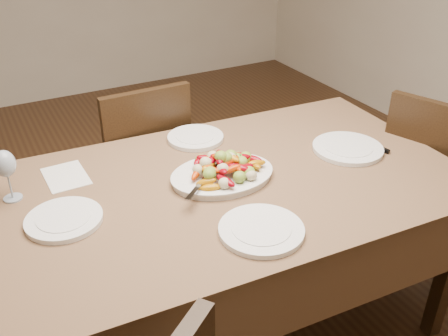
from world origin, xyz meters
TOP-DOWN VIEW (x-y plane):
  - floor at (0.00, 0.00)m, footprint 6.00×6.00m
  - dining_table at (0.15, -0.16)m, footprint 1.89×1.14m
  - chair_far at (0.05, 0.60)m, footprint 0.43×0.43m
  - chair_right at (1.26, -0.25)m, footprint 0.54×0.54m
  - serving_platter at (0.15, -0.13)m, footprint 0.40×0.31m
  - roasted_vegetables at (0.15, -0.13)m, footprint 0.33×0.23m
  - serving_spoon at (0.08, -0.17)m, footprint 0.24×0.24m
  - plate_left at (-0.44, -0.13)m, footprint 0.25×0.25m
  - plate_right at (0.73, -0.18)m, footprint 0.29×0.29m
  - plate_far at (0.21, 0.22)m, footprint 0.25×0.25m
  - plate_near at (0.10, -0.49)m, footprint 0.28×0.28m
  - wine_glass at (-0.57, 0.10)m, footprint 0.08×0.08m
  - menu_card at (-0.37, 0.17)m, footprint 0.15×0.21m
  - table_knife at (0.85, -0.19)m, footprint 0.05×0.20m

SIDE VIEW (x-z plane):
  - floor at x=0.00m, z-range 0.00..0.00m
  - dining_table at x=0.15m, z-range 0.00..0.76m
  - chair_far at x=0.05m, z-range 0.00..0.95m
  - chair_right at x=1.26m, z-range 0.00..0.95m
  - menu_card at x=-0.37m, z-range 0.76..0.76m
  - table_knife at x=0.85m, z-range 0.76..0.77m
  - plate_left at x=-0.44m, z-range 0.76..0.78m
  - plate_right at x=0.73m, z-range 0.76..0.78m
  - plate_far at x=0.21m, z-range 0.76..0.78m
  - plate_near at x=0.10m, z-range 0.76..0.78m
  - serving_platter at x=0.15m, z-range 0.76..0.78m
  - serving_spoon at x=0.08m, z-range 0.79..0.82m
  - roasted_vegetables at x=0.15m, z-range 0.78..0.87m
  - wine_glass at x=-0.57m, z-range 0.76..0.96m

